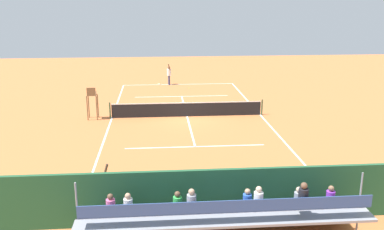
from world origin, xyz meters
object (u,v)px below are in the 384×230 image
at_px(courtside_bench, 272,196).
at_px(tennis_racket, 159,84).
at_px(tennis_net, 187,109).
at_px(equipment_bag, 234,208).
at_px(tennis_ball_near, 189,88).
at_px(umpire_chair, 92,100).
at_px(line_judge, 107,190).
at_px(tennis_player, 169,74).
at_px(bleacher_stand, 222,216).

height_order(courtside_bench, tennis_racket, courtside_bench).
distance_m(tennis_net, courtside_bench, 13.46).
xyz_separation_m(courtside_bench, equipment_bag, (1.47, 0.13, -0.38)).
distance_m(tennis_net, tennis_ball_near, 9.20).
bearing_deg(equipment_bag, umpire_chair, -62.28).
height_order(tennis_net, line_judge, line_judge).
xyz_separation_m(tennis_net, courtside_bench, (-2.25, 13.27, 0.06)).
bearing_deg(tennis_player, equipment_bag, 93.84).
height_order(umpire_chair, tennis_player, umpire_chair).
distance_m(tennis_player, tennis_ball_near, 2.63).
bearing_deg(courtside_bench, tennis_net, -80.37).
relative_size(tennis_racket, line_judge, 0.30).
height_order(bleacher_stand, tennis_ball_near, bleacher_stand).
relative_size(tennis_net, equipment_bag, 11.44).
relative_size(tennis_ball_near, line_judge, 0.03).
height_order(bleacher_stand, equipment_bag, bleacher_stand).
bearing_deg(tennis_racket, umpire_chair, 68.78).
relative_size(tennis_net, tennis_ball_near, 156.06).
bearing_deg(equipment_bag, tennis_racket, -84.08).
relative_size(equipment_bag, tennis_racket, 1.54).
bearing_deg(courtside_bench, line_judge, -0.59).
bearing_deg(courtside_bench, umpire_chair, -57.27).
bearing_deg(equipment_bag, line_judge, -2.36).
relative_size(tennis_net, courtside_bench, 5.72).
bearing_deg(tennis_racket, tennis_ball_near, 140.77).
distance_m(courtside_bench, tennis_ball_near, 22.48).
xyz_separation_m(bleacher_stand, tennis_ball_near, (-0.78, -24.45, -0.89)).
bearing_deg(tennis_net, equipment_bag, 93.33).
relative_size(tennis_net, bleacher_stand, 1.14).
bearing_deg(tennis_net, tennis_racket, -81.03).
height_order(tennis_racket, tennis_ball_near, tennis_ball_near).
relative_size(courtside_bench, line_judge, 0.93).
distance_m(bleacher_stand, line_judge, 4.42).
distance_m(tennis_net, equipment_bag, 13.43).
bearing_deg(line_judge, equipment_bag, 177.64).
bearing_deg(tennis_ball_near, bleacher_stand, 88.17).
relative_size(courtside_bench, equipment_bag, 2.00).
distance_m(equipment_bag, line_judge, 4.71).
xyz_separation_m(tennis_racket, line_judge, (2.08, 24.48, 1.00)).
relative_size(courtside_bench, tennis_player, 0.93).
relative_size(umpire_chair, line_judge, 1.11).
xyz_separation_m(bleacher_stand, courtside_bench, (-2.22, -2.03, -0.37)).
distance_m(umpire_chair, equipment_bag, 15.05).
relative_size(equipment_bag, line_judge, 0.47).
bearing_deg(tennis_racket, tennis_player, 159.55).
relative_size(tennis_racket, tennis_ball_near, 8.88).
xyz_separation_m(tennis_net, bleacher_stand, (-0.03, 15.30, 0.42)).
bearing_deg(tennis_net, umpire_chair, 1.10).
bearing_deg(equipment_bag, courtside_bench, -175.02).
distance_m(umpire_chair, tennis_ball_near, 11.70).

